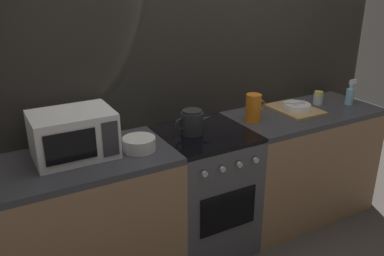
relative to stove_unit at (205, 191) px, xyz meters
name	(u,v)px	position (x,y,z in m)	size (l,w,h in m)	color
ground_plane	(204,243)	(0.00, 0.00, -0.45)	(8.00, 8.00, 0.00)	#47423D
back_wall	(182,78)	(0.00, 0.32, 0.75)	(3.60, 0.05, 2.40)	#A39989
counter_left	(78,227)	(-0.90, 0.00, 0.00)	(1.20, 0.60, 0.90)	#997251
stove_unit	(205,191)	(0.00, 0.00, 0.00)	(0.60, 0.63, 0.90)	#4C4C51
counter_right	(299,163)	(0.90, 0.00, 0.00)	(1.20, 0.60, 0.90)	#997251
microwave	(73,134)	(-0.86, 0.06, 0.59)	(0.46, 0.35, 0.27)	white
kettle	(192,122)	(-0.09, 0.02, 0.53)	(0.28, 0.15, 0.17)	#262628
mixing_bowl	(139,144)	(-0.50, -0.05, 0.49)	(0.20, 0.20, 0.08)	silver
pitcher	(253,108)	(0.41, 0.02, 0.55)	(0.16, 0.11, 0.20)	orange
dish_pile	(296,108)	(0.84, 0.04, 0.47)	(0.30, 0.40, 0.07)	tan
spice_jar	(318,98)	(1.12, 0.08, 0.50)	(0.08, 0.08, 0.10)	silver
spray_bottle	(350,95)	(1.34, -0.04, 0.53)	(0.08, 0.06, 0.20)	#8CCCE5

